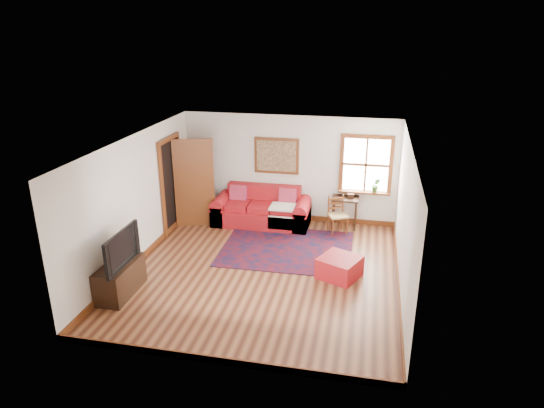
% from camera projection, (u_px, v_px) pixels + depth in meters
% --- Properties ---
extents(ground, '(5.50, 5.50, 0.00)m').
position_uv_depth(ground, '(264.00, 271.00, 9.21)').
color(ground, '#462012').
rests_on(ground, ground).
extents(room_envelope, '(5.04, 5.54, 2.52)m').
position_uv_depth(room_envelope, '(263.00, 189.00, 8.65)').
color(room_envelope, silver).
rests_on(room_envelope, ground).
extents(window, '(1.18, 0.20, 1.38)m').
position_uv_depth(window, '(367.00, 171.00, 10.89)').
color(window, white).
rests_on(window, ground).
extents(doorway, '(0.89, 1.08, 2.14)m').
position_uv_depth(doorway, '(185.00, 182.00, 10.90)').
color(doorway, black).
rests_on(doorway, ground).
extents(framed_artwork, '(1.05, 0.07, 0.85)m').
position_uv_depth(framed_artwork, '(276.00, 156.00, 11.22)').
color(framed_artwork, brown).
rests_on(framed_artwork, ground).
extents(persian_rug, '(2.71, 2.19, 0.02)m').
position_uv_depth(persian_rug, '(287.00, 248.00, 10.14)').
color(persian_rug, '#520B14').
rests_on(persian_rug, ground).
extents(red_leather_sofa, '(2.23, 0.92, 0.87)m').
position_uv_depth(red_leather_sofa, '(262.00, 212.00, 11.34)').
color(red_leather_sofa, '#A6151C').
rests_on(red_leather_sofa, ground).
extents(red_ottoman, '(0.90, 0.90, 0.39)m').
position_uv_depth(red_ottoman, '(339.00, 267.00, 8.96)').
color(red_ottoman, '#A6151C').
rests_on(red_ottoman, ground).
extents(side_table, '(0.60, 0.45, 0.72)m').
position_uv_depth(side_table, '(345.00, 203.00, 11.02)').
color(side_table, black).
rests_on(side_table, ground).
extents(ladder_back_chair, '(0.52, 0.51, 0.85)m').
position_uv_depth(ladder_back_chair, '(337.00, 213.00, 10.80)').
color(ladder_back_chair, tan).
rests_on(ladder_back_chair, ground).
extents(media_cabinet, '(0.47, 1.04, 0.57)m').
position_uv_depth(media_cabinet, '(120.00, 279.00, 8.36)').
color(media_cabinet, black).
rests_on(media_cabinet, ground).
extents(television, '(0.14, 1.10, 0.63)m').
position_uv_depth(television, '(116.00, 248.00, 8.12)').
color(television, black).
rests_on(television, media_cabinet).
extents(candle_hurricane, '(0.12, 0.12, 0.18)m').
position_uv_depth(candle_hurricane, '(130.00, 251.00, 8.56)').
color(candle_hurricane, silver).
rests_on(candle_hurricane, media_cabinet).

